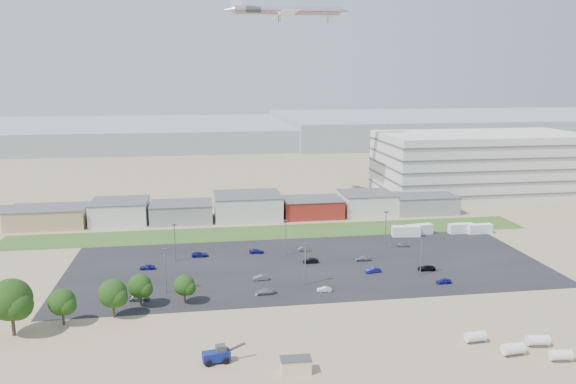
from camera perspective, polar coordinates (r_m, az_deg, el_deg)
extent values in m
plane|color=#847154|center=(125.02, 1.45, -10.50)|extent=(700.00, 700.00, 0.00)
cube|color=black|center=(144.28, 1.99, -7.42)|extent=(120.00, 50.00, 0.01)
cube|color=#35501E|center=(173.72, -1.61, -4.09)|extent=(160.00, 16.00, 0.02)
cube|color=silver|center=(239.00, 18.94, 2.69)|extent=(80.00, 40.00, 25.00)
imported|color=black|center=(144.32, 13.87, -7.50)|extent=(4.47, 2.24, 1.21)
imported|color=navy|center=(140.13, 8.61, -7.85)|extent=(4.14, 1.92, 1.31)
imported|color=navy|center=(136.60, 15.54, -8.71)|extent=(3.59, 1.56, 1.20)
imported|color=#A5A5AA|center=(125.70, -2.39, -10.07)|extent=(4.39, 2.05, 1.24)
imported|color=#595B5E|center=(133.91, -2.79, -8.68)|extent=(3.76, 1.37, 1.23)
imported|color=navy|center=(145.17, -14.10, -7.39)|extent=(3.78, 1.70, 1.26)
imported|color=navy|center=(153.52, -3.22, -6.02)|extent=(4.08, 1.96, 1.15)
imported|color=black|center=(145.47, 2.31, -6.99)|extent=(3.94, 1.42, 1.29)
imported|color=#A5A5AA|center=(162.31, 11.64, -5.26)|extent=(3.58, 1.66, 1.19)
imported|color=navy|center=(152.23, -8.94, -6.29)|extent=(4.38, 2.04, 1.21)
imported|color=#595B5E|center=(126.48, -14.86, -10.33)|extent=(4.40, 1.99, 1.25)
imported|color=#595B5E|center=(155.19, 1.68, -5.82)|extent=(3.39, 1.46, 1.09)
imported|color=#A5A5AA|center=(148.51, 7.53, -6.71)|extent=(4.15, 1.93, 1.17)
imported|color=silver|center=(127.32, 3.71, -9.83)|extent=(3.35, 1.28, 1.09)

